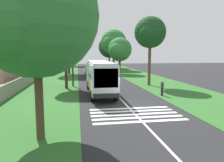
# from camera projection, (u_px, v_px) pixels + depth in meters

# --- Properties ---
(ground) EXTENTS (160.00, 160.00, 0.00)m
(ground) POSITION_uv_depth(u_px,v_px,m) (128.00, 107.00, 18.78)
(ground) COLOR #262628
(grass_verge_left) EXTENTS (120.00, 8.00, 0.04)m
(grass_verge_left) POSITION_uv_depth(u_px,v_px,m) (52.00, 84.00, 32.15)
(grass_verge_left) COLOR #2D6628
(grass_verge_left) RESTS_ON ground
(grass_verge_right) EXTENTS (120.00, 8.00, 0.04)m
(grass_verge_right) POSITION_uv_depth(u_px,v_px,m) (155.00, 82.00, 34.76)
(grass_verge_right) COLOR #2D6628
(grass_verge_right) RESTS_ON ground
(centre_line) EXTENTS (110.00, 0.16, 0.01)m
(centre_line) POSITION_uv_depth(u_px,v_px,m) (106.00, 83.00, 33.46)
(centre_line) COLOR silver
(centre_line) RESTS_ON ground
(coach_bus) EXTENTS (11.16, 2.62, 3.73)m
(coach_bus) POSITION_uv_depth(u_px,v_px,m) (100.00, 75.00, 24.47)
(coach_bus) COLOR silver
(coach_bus) RESTS_ON ground
(zebra_crossing) EXTENTS (4.05, 6.80, 0.01)m
(zebra_crossing) POSITION_uv_depth(u_px,v_px,m) (135.00, 114.00, 16.42)
(zebra_crossing) COLOR silver
(zebra_crossing) RESTS_ON ground
(trailing_car_0) EXTENTS (4.30, 1.78, 1.43)m
(trailing_car_0) POSITION_uv_depth(u_px,v_px,m) (92.00, 74.00, 41.19)
(trailing_car_0) COLOR #145933
(trailing_car_0) RESTS_ON ground
(trailing_car_1) EXTENTS (4.30, 1.78, 1.43)m
(trailing_car_1) POSITION_uv_depth(u_px,v_px,m) (88.00, 71.00, 48.85)
(trailing_car_1) COLOR #B7A893
(trailing_car_1) RESTS_ON ground
(roadside_tree_left_0) EXTENTS (5.70, 4.76, 8.35)m
(roadside_tree_left_0) POSITION_uv_depth(u_px,v_px,m) (64.00, 44.00, 27.62)
(roadside_tree_left_0) COLOR #3D2D1E
(roadside_tree_left_0) RESTS_ON grass_verge_left
(roadside_tree_left_1) EXTENTS (9.72, 7.67, 12.27)m
(roadside_tree_left_1) POSITION_uv_depth(u_px,v_px,m) (67.00, 37.00, 47.49)
(roadside_tree_left_1) COLOR #3D2D1E
(roadside_tree_left_1) RESTS_ON grass_verge_left
(roadside_tree_left_2) EXTENTS (7.78, 6.51, 9.83)m
(roadside_tree_left_2) POSITION_uv_depth(u_px,v_px,m) (33.00, 18.00, 10.97)
(roadside_tree_left_2) COLOR #4C3826
(roadside_tree_left_2) RESTS_ON grass_verge_left
(roadside_tree_left_3) EXTENTS (7.40, 6.10, 9.51)m
(roadside_tree_left_3) POSITION_uv_depth(u_px,v_px,m) (75.00, 49.00, 77.76)
(roadside_tree_left_3) COLOR brown
(roadside_tree_left_3) RESTS_ON grass_verge_left
(roadside_tree_right_0) EXTENTS (8.71, 7.17, 11.43)m
(roadside_tree_right_0) POSITION_uv_depth(u_px,v_px,m) (113.00, 43.00, 60.54)
(roadside_tree_right_0) COLOR #4C3826
(roadside_tree_right_0) RESTS_ON grass_verge_right
(roadside_tree_right_1) EXTENTS (7.99, 7.00, 10.17)m
(roadside_tree_right_1) POSITION_uv_depth(u_px,v_px,m) (109.00, 48.00, 68.79)
(roadside_tree_right_1) COLOR brown
(roadside_tree_right_1) RESTS_ON grass_verge_right
(roadside_tree_right_2) EXTENTS (6.44, 5.44, 8.24)m
(roadside_tree_right_2) POSITION_uv_depth(u_px,v_px,m) (119.00, 50.00, 48.50)
(roadside_tree_right_2) COLOR brown
(roadside_tree_right_2) RESTS_ON grass_verge_right
(roadside_tree_right_3) EXTENTS (5.12, 4.47, 9.82)m
(roadside_tree_right_3) POSITION_uv_depth(u_px,v_px,m) (149.00, 33.00, 30.32)
(roadside_tree_right_3) COLOR brown
(roadside_tree_right_3) RESTS_ON grass_verge_right
(utility_pole) EXTENTS (0.24, 1.40, 7.43)m
(utility_pole) POSITION_uv_depth(u_px,v_px,m) (73.00, 59.00, 29.81)
(utility_pole) COLOR #473828
(utility_pole) RESTS_ON grass_verge_left
(roadside_wall) EXTENTS (70.00, 0.40, 1.54)m
(roadside_wall) POSITION_uv_depth(u_px,v_px,m) (34.00, 76.00, 36.41)
(roadside_wall) COLOR gray
(roadside_wall) RESTS_ON grass_verge_left
(pedestrian) EXTENTS (0.34, 0.34, 1.69)m
(pedestrian) POSITION_uv_depth(u_px,v_px,m) (162.00, 88.00, 23.36)
(pedestrian) COLOR #26262D
(pedestrian) RESTS_ON grass_verge_right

